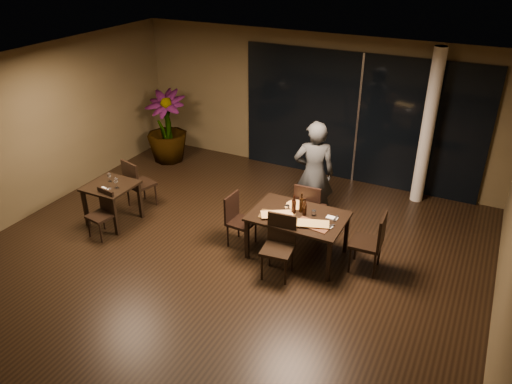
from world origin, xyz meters
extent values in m
plane|color=black|center=(0.00, 0.00, 0.00)|extent=(8.00, 8.00, 0.00)
cube|color=brown|center=(0.00, 4.05, 1.50)|extent=(8.00, 0.10, 3.00)
cube|color=brown|center=(-4.05, 0.00, 1.50)|extent=(0.10, 8.00, 3.00)
cube|color=silver|center=(0.00, 0.00, 3.02)|extent=(8.00, 8.00, 0.04)
cube|color=black|center=(1.00, 3.96, 1.35)|extent=(5.00, 0.06, 2.70)
cylinder|color=white|center=(2.40, 3.65, 1.50)|extent=(0.24, 0.24, 3.00)
cube|color=black|center=(1.00, 0.80, 0.73)|extent=(1.50, 1.00, 0.04)
cube|color=black|center=(0.31, 0.36, 0.35)|extent=(0.06, 0.06, 0.71)
cube|color=black|center=(1.69, 0.36, 0.35)|extent=(0.06, 0.06, 0.71)
cube|color=black|center=(0.31, 1.24, 0.35)|extent=(0.06, 0.06, 0.71)
cube|color=black|center=(1.69, 1.24, 0.35)|extent=(0.06, 0.06, 0.71)
cube|color=black|center=(-2.40, 0.30, 0.73)|extent=(0.80, 0.80, 0.04)
cube|color=black|center=(-2.74, -0.04, 0.35)|extent=(0.06, 0.06, 0.71)
cube|color=black|center=(-2.06, -0.04, 0.35)|extent=(0.06, 0.06, 0.71)
cube|color=black|center=(-2.74, 0.64, 0.35)|extent=(0.06, 0.06, 0.71)
cube|color=black|center=(-2.06, 0.64, 0.35)|extent=(0.06, 0.06, 0.71)
cube|color=black|center=(0.94, 1.53, 0.48)|extent=(0.49, 0.49, 0.05)
cylinder|color=black|center=(1.12, 1.73, 0.24)|extent=(0.04, 0.04, 0.48)
cylinder|color=black|center=(0.74, 1.71, 0.24)|extent=(0.04, 0.04, 0.48)
cylinder|color=black|center=(1.14, 1.35, 0.24)|extent=(0.04, 0.04, 0.48)
cylinder|color=black|center=(0.75, 1.33, 0.24)|extent=(0.04, 0.04, 0.48)
cube|color=black|center=(0.95, 1.32, 0.74)|extent=(0.47, 0.06, 0.53)
cube|color=black|center=(0.94, 0.15, 0.47)|extent=(0.50, 0.50, 0.05)
cylinder|color=black|center=(0.78, -0.06, 0.23)|extent=(0.04, 0.04, 0.47)
cylinder|color=black|center=(1.15, -0.01, 0.23)|extent=(0.04, 0.04, 0.47)
cylinder|color=black|center=(0.73, 0.31, 0.23)|extent=(0.04, 0.04, 0.47)
cylinder|color=black|center=(1.10, 0.36, 0.23)|extent=(0.04, 0.04, 0.47)
cube|color=black|center=(0.92, 0.35, 0.72)|extent=(0.46, 0.09, 0.52)
cube|color=black|center=(0.04, 0.67, 0.43)|extent=(0.44, 0.44, 0.05)
cylinder|color=black|center=(0.21, 0.49, 0.21)|extent=(0.03, 0.03, 0.43)
cylinder|color=black|center=(0.23, 0.83, 0.21)|extent=(0.03, 0.03, 0.43)
cylinder|color=black|center=(-0.14, 0.51, 0.21)|extent=(0.03, 0.03, 0.43)
cylinder|color=black|center=(-0.12, 0.85, 0.21)|extent=(0.03, 0.03, 0.43)
cube|color=black|center=(-0.15, 0.68, 0.67)|extent=(0.06, 0.42, 0.48)
cube|color=black|center=(2.10, 0.92, 0.48)|extent=(0.49, 0.49, 0.05)
cylinder|color=black|center=(1.90, 1.10, 0.24)|extent=(0.04, 0.04, 0.48)
cylinder|color=black|center=(1.92, 0.72, 0.24)|extent=(0.04, 0.04, 0.48)
cylinder|color=black|center=(2.28, 1.12, 0.24)|extent=(0.04, 0.04, 0.48)
cylinder|color=black|center=(2.30, 0.74, 0.24)|extent=(0.04, 0.04, 0.48)
cube|color=black|center=(2.31, 0.93, 0.74)|extent=(0.07, 0.47, 0.53)
cube|color=black|center=(-2.32, 1.01, 0.47)|extent=(0.56, 0.56, 0.05)
cylinder|color=black|center=(-2.09, 1.14, 0.23)|extent=(0.04, 0.04, 0.47)
cylinder|color=black|center=(-2.45, 1.24, 0.23)|extent=(0.04, 0.04, 0.47)
cylinder|color=black|center=(-2.19, 0.78, 0.23)|extent=(0.04, 0.04, 0.47)
cylinder|color=black|center=(-2.55, 0.88, 0.23)|extent=(0.04, 0.04, 0.47)
cube|color=black|center=(-2.37, 0.81, 0.73)|extent=(0.45, 0.16, 0.52)
cube|color=black|center=(-2.26, -0.18, 0.40)|extent=(0.45, 0.45, 0.04)
cylinder|color=black|center=(-2.44, -0.31, 0.20)|extent=(0.03, 0.03, 0.40)
cylinder|color=black|center=(-2.13, -0.36, 0.20)|extent=(0.03, 0.03, 0.40)
cylinder|color=black|center=(-2.39, 0.00, 0.20)|extent=(0.03, 0.03, 0.40)
cylinder|color=black|center=(-2.08, -0.05, 0.20)|extent=(0.03, 0.03, 0.40)
cube|color=black|center=(-2.23, -0.01, 0.62)|extent=(0.39, 0.10, 0.44)
imported|color=#2A2D2E|center=(0.84, 1.88, 0.98)|extent=(0.78, 0.66, 1.95)
imported|color=#24531B|center=(-3.15, 3.05, 0.82)|extent=(1.04, 1.04, 1.64)
cube|color=#402C14|center=(0.71, 0.63, 0.76)|extent=(0.60, 0.39, 0.01)
cube|color=#4C2918|center=(1.32, 0.62, 0.76)|extent=(0.57, 0.34, 0.01)
cylinder|color=red|center=(0.85, 1.07, 0.76)|extent=(0.33, 0.33, 0.01)
cylinder|color=white|center=(0.78, 0.86, 0.80)|extent=(0.08, 0.08, 0.09)
cylinder|color=white|center=(1.22, 0.91, 0.79)|extent=(0.07, 0.07, 0.09)
cube|color=silver|center=(1.52, 0.68, 0.76)|extent=(0.20, 0.15, 0.01)
cube|color=white|center=(1.51, 0.95, 0.76)|extent=(0.18, 0.10, 0.01)
cube|color=white|center=(-2.39, 0.11, 0.76)|extent=(0.20, 0.15, 0.01)
camera|label=1|loc=(3.46, -5.62, 4.74)|focal=35.00mm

